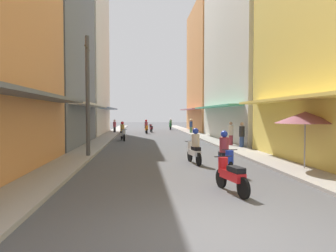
% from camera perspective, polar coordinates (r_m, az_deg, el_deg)
% --- Properties ---
extents(ground_plane, '(112.69, 112.69, 0.00)m').
position_cam_1_polar(ground_plane, '(27.00, -2.23, -2.41)').
color(ground_plane, '#4C4C4F').
extents(sidewalk_left, '(1.56, 59.22, 0.12)m').
position_cam_1_polar(sidewalk_left, '(27.14, -11.77, -2.31)').
color(sidewalk_left, '#9E9991').
rests_on(sidewalk_left, ground).
extents(sidewalk_right, '(1.56, 59.22, 0.12)m').
position_cam_1_polar(sidewalk_right, '(27.59, 7.15, -2.20)').
color(sidewalk_right, '#9E9991').
rests_on(sidewalk_right, ground).
extents(building_left_mid, '(7.05, 10.43, 15.23)m').
position_cam_1_polar(building_left_mid, '(23.46, -22.99, 15.42)').
color(building_left_mid, slate).
rests_on(building_left_mid, ground).
extents(building_left_far, '(7.05, 11.65, 16.52)m').
position_cam_1_polar(building_left_far, '(34.95, -16.85, 12.13)').
color(building_left_far, silver).
rests_on(building_left_far, ground).
extents(building_right_mid, '(7.05, 13.28, 14.92)m').
position_cam_1_polar(building_right_mid, '(27.33, 16.05, 13.25)').
color(building_right_mid, silver).
rests_on(building_right_mid, ground).
extents(building_right_far, '(7.05, 11.36, 15.70)m').
position_cam_1_polar(building_right_far, '(39.71, 9.12, 10.39)').
color(building_right_far, '#D88C4C').
rests_on(building_right_far, ground).
extents(motorbike_orange, '(0.55, 1.81, 1.58)m').
position_cam_1_polar(motorbike_orange, '(34.26, -4.07, -0.26)').
color(motorbike_orange, black).
rests_on(motorbike_orange, ground).
extents(motorbike_silver, '(0.64, 1.78, 1.58)m').
position_cam_1_polar(motorbike_silver, '(25.44, -8.45, -1.13)').
color(motorbike_silver, black).
rests_on(motorbike_silver, ground).
extents(motorbike_maroon, '(0.55, 1.81, 0.96)m').
position_cam_1_polar(motorbike_maroon, '(36.68, -3.18, -0.40)').
color(motorbike_maroon, black).
rests_on(motorbike_maroon, ground).
extents(motorbike_red, '(0.63, 1.79, 0.96)m').
position_cam_1_polar(motorbike_red, '(8.74, 11.60, -8.87)').
color(motorbike_red, black).
rests_on(motorbike_red, ground).
extents(motorbike_green, '(0.61, 1.79, 1.58)m').
position_cam_1_polar(motorbike_green, '(42.66, 0.48, 0.24)').
color(motorbike_green, black).
rests_on(motorbike_green, ground).
extents(motorbike_blue, '(0.55, 1.81, 1.58)m').
position_cam_1_polar(motorbike_blue, '(11.32, 10.65, -5.31)').
color(motorbike_blue, black).
rests_on(motorbike_blue, ground).
extents(motorbike_white, '(0.56, 1.80, 1.58)m').
position_cam_1_polar(motorbike_white, '(13.45, 4.93, -4.08)').
color(motorbike_white, black).
rests_on(motorbike_white, ground).
extents(pedestrian_midway, '(0.44, 0.44, 1.70)m').
position_cam_1_polar(pedestrian_midway, '(34.31, 4.32, 0.17)').
color(pedestrian_midway, '#598C59').
rests_on(pedestrian_midway, ground).
extents(pedestrian_crossing, '(0.34, 0.34, 1.57)m').
position_cam_1_polar(pedestrian_crossing, '(35.45, -9.94, -0.08)').
color(pedestrian_crossing, '#262628').
rests_on(pedestrian_crossing, ground).
extents(pedestrian_far, '(0.34, 0.34, 1.68)m').
position_cam_1_polar(pedestrian_far, '(19.69, 13.61, -1.74)').
color(pedestrian_far, '#334C8C').
rests_on(pedestrian_far, ground).
extents(pedestrian_foreground, '(0.34, 0.34, 1.68)m').
position_cam_1_polar(pedestrian_foreground, '(20.77, 11.64, -1.52)').
color(pedestrian_foreground, '#99333F').
rests_on(pedestrian_foreground, ground).
extents(vendor_umbrella, '(2.26, 2.26, 2.28)m').
position_cam_1_polar(vendor_umbrella, '(12.70, 24.24, 1.46)').
color(vendor_umbrella, '#99999E').
rests_on(vendor_umbrella, ground).
extents(utility_pole, '(0.20, 1.20, 6.04)m').
position_cam_1_polar(utility_pole, '(15.73, -14.76, 5.48)').
color(utility_pole, '#4C4C4F').
rests_on(utility_pole, ground).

